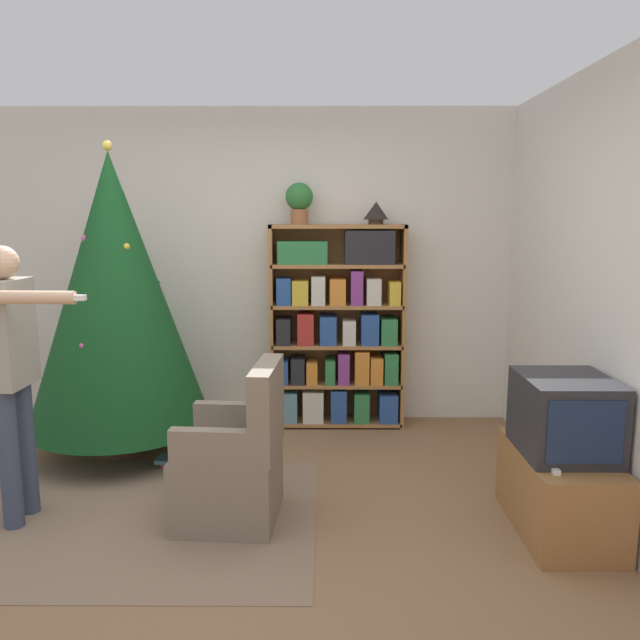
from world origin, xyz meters
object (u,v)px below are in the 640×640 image
at_px(christmas_tree, 115,292).
at_px(potted_plant, 299,200).
at_px(armchair, 235,466).
at_px(table_lamp, 376,212).
at_px(television, 565,415).
at_px(standing_person, 12,362).
at_px(bookshelf, 338,329).

relative_size(christmas_tree, potted_plant, 6.81).
distance_m(armchair, potted_plant, 2.28).
bearing_deg(christmas_tree, table_lamp, 18.23).
bearing_deg(television, christmas_tree, 157.29).
distance_m(standing_person, table_lamp, 2.85).
height_order(bookshelf, potted_plant, potted_plant).
relative_size(bookshelf, potted_plant, 5.05).
bearing_deg(potted_plant, armchair, -100.60).
bearing_deg(television, potted_plant, 129.84).
xyz_separation_m(potted_plant, table_lamp, (0.61, 0.00, -0.09)).
relative_size(armchair, table_lamp, 4.60).
distance_m(christmas_tree, potted_plant, 1.58).
relative_size(television, table_lamp, 2.73).
relative_size(television, christmas_tree, 0.24).
xyz_separation_m(television, christmas_tree, (-2.79, 1.17, 0.53)).
bearing_deg(bookshelf, standing_person, -137.95).
height_order(bookshelf, television, bookshelf).
relative_size(bookshelf, armchair, 1.81).
height_order(bookshelf, standing_person, bookshelf).
xyz_separation_m(armchair, standing_person, (-1.22, -0.01, 0.61)).
xyz_separation_m(television, standing_person, (-3.03, 0.12, 0.26)).
bearing_deg(table_lamp, potted_plant, 180.00).
distance_m(bookshelf, television, 2.15).
distance_m(television, table_lamp, 2.28).
xyz_separation_m(bookshelf, standing_person, (-1.85, -1.67, 0.12)).
relative_size(standing_person, table_lamp, 7.87).
xyz_separation_m(bookshelf, television, (1.18, -1.78, -0.15)).
xyz_separation_m(christmas_tree, standing_person, (-0.24, -1.05, -0.26)).
bearing_deg(christmas_tree, bookshelf, 20.92).
distance_m(television, christmas_tree, 3.07).
bearing_deg(television, bookshelf, 123.61).
relative_size(potted_plant, table_lamp, 1.64).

